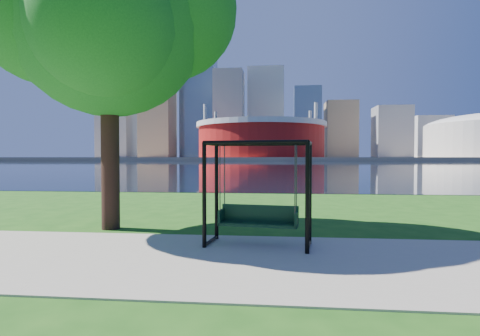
# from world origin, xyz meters

# --- Properties ---
(ground) EXTENTS (900.00, 900.00, 0.00)m
(ground) POSITION_xyz_m (0.00, 0.00, 0.00)
(ground) COLOR #1E5114
(ground) RESTS_ON ground
(path) EXTENTS (120.00, 4.00, 0.03)m
(path) POSITION_xyz_m (0.00, -0.50, 0.01)
(path) COLOR #9E937F
(path) RESTS_ON ground
(river) EXTENTS (900.00, 180.00, 0.02)m
(river) POSITION_xyz_m (0.00, 102.00, 0.01)
(river) COLOR black
(river) RESTS_ON ground
(far_bank) EXTENTS (900.00, 228.00, 2.00)m
(far_bank) POSITION_xyz_m (0.00, 306.00, 1.00)
(far_bank) COLOR #937F60
(far_bank) RESTS_ON ground
(stadium) EXTENTS (83.00, 83.00, 32.00)m
(stadium) POSITION_xyz_m (-10.00, 235.00, 14.23)
(stadium) COLOR maroon
(stadium) RESTS_ON far_bank
(skyline) EXTENTS (392.00, 66.00, 96.50)m
(skyline) POSITION_xyz_m (-4.27, 319.39, 35.89)
(skyline) COLOR gray
(skyline) RESTS_ON far_bank
(swing) EXTENTS (2.23, 1.20, 2.18)m
(swing) POSITION_xyz_m (0.37, 0.62, 1.05)
(swing) COLOR black
(swing) RESTS_ON ground
(park_tree) EXTENTS (6.41, 5.79, 7.96)m
(park_tree) POSITION_xyz_m (-3.58, 2.23, 5.53)
(park_tree) COLOR black
(park_tree) RESTS_ON ground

